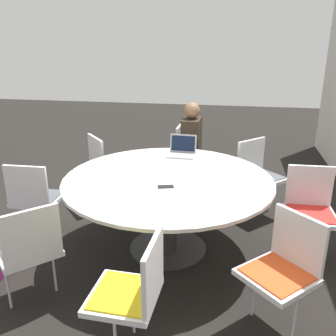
% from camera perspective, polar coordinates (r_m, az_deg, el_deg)
% --- Properties ---
extents(ground_plane, '(16.00, 16.00, 0.00)m').
position_cam_1_polar(ground_plane, '(3.81, -0.00, -12.16)').
color(ground_plane, black).
extents(conference_table, '(1.95, 1.95, 0.75)m').
position_cam_1_polar(conference_table, '(3.52, -0.00, -3.50)').
color(conference_table, '#333333').
rests_on(conference_table, ground_plane).
extents(chair_0, '(0.46, 0.44, 0.87)m').
position_cam_1_polar(chair_0, '(5.05, 3.21, 2.63)').
color(chair_0, silver).
rests_on(chair_0, ground_plane).
extents(chair_1, '(0.61, 0.61, 0.87)m').
position_cam_1_polar(chair_1, '(4.62, -9.33, 0.73)').
color(chair_1, silver).
rests_on(chair_1, ground_plane).
extents(chair_2, '(0.43, 0.45, 0.87)m').
position_cam_1_polar(chair_2, '(3.90, -19.63, -3.88)').
color(chair_2, silver).
rests_on(chair_2, ground_plane).
extents(chair_3, '(0.61, 0.61, 0.87)m').
position_cam_1_polar(chair_3, '(3.03, -20.42, -11.04)').
color(chair_3, silver).
rests_on(chair_3, ground_plane).
extents(chair_4, '(0.46, 0.44, 0.87)m').
position_cam_1_polar(chair_4, '(2.45, -5.27, -17.74)').
color(chair_4, silver).
rests_on(chair_4, ground_plane).
extents(chair_5, '(0.61, 0.61, 0.87)m').
position_cam_1_polar(chair_5, '(2.76, 17.26, -13.86)').
color(chair_5, silver).
rests_on(chair_5, ground_plane).
extents(chair_6, '(0.43, 0.45, 0.87)m').
position_cam_1_polar(chair_6, '(3.69, 20.86, -5.41)').
color(chair_6, silver).
rests_on(chair_6, ground_plane).
extents(chair_7, '(0.61, 0.61, 0.87)m').
position_cam_1_polar(chair_7, '(4.43, 13.58, -0.44)').
color(chair_7, silver).
rests_on(chair_7, ground_plane).
extents(person_0, '(0.37, 0.27, 1.22)m').
position_cam_1_polar(person_0, '(4.76, 3.76, 3.93)').
color(person_0, '#2D2319').
rests_on(person_0, ground_plane).
extents(laptop, '(0.26, 0.31, 0.21)m').
position_cam_1_polar(laptop, '(4.12, 2.17, 2.72)').
color(laptop, '#99999E').
rests_on(laptop, conference_table).
extents(cell_phone, '(0.10, 0.15, 0.01)m').
position_cam_1_polar(cell_phone, '(3.27, -0.36, -2.85)').
color(cell_phone, black).
rests_on(cell_phone, conference_table).
extents(handbag, '(0.36, 0.16, 0.28)m').
position_cam_1_polar(handbag, '(3.76, -24.04, -12.09)').
color(handbag, '#661E56').
rests_on(handbag, ground_plane).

